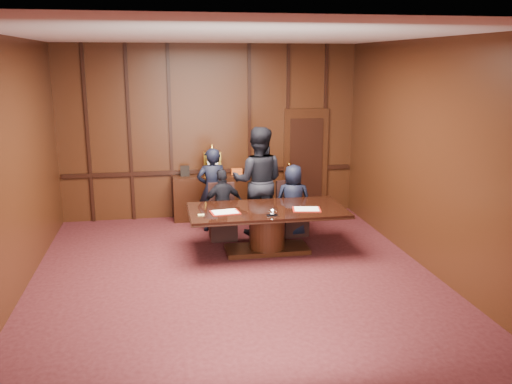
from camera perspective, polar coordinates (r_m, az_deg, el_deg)
room at (r=7.80m, az=-1.95°, el=2.99°), size 7.00×7.04×3.50m
sideboard at (r=11.09m, az=-4.56°, el=-0.36°), size 1.60×0.45×1.54m
conference_table at (r=9.12m, az=1.17°, el=-3.27°), size 2.62×1.32×0.76m
folder_left at (r=8.82m, az=-3.28°, el=-2.13°), size 0.50×0.38×0.02m
folder_right at (r=9.02m, az=5.34°, el=-1.82°), size 0.51×0.41×0.02m
inkstand at (r=8.61m, az=1.77°, el=-2.19°), size 0.20×0.14×0.12m
notepad at (r=8.70m, az=-5.81°, el=-2.42°), size 0.10×0.07×0.01m
chair_left at (r=9.92m, az=-3.52°, el=-3.20°), size 0.49×0.49×0.99m
chair_right at (r=10.14m, az=3.77°, el=-2.82°), size 0.56×0.56×0.99m
signatory_left at (r=9.75m, az=-3.50°, el=-1.34°), size 0.81×0.46×1.29m
signatory_right at (r=9.97m, az=3.94°, el=-0.88°), size 0.73×0.55×1.33m
witness_left at (r=10.24m, az=-4.62°, el=0.25°), size 0.60×0.41×1.59m
witness_right at (r=9.96m, az=0.23°, el=1.14°), size 1.14×0.98×2.01m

